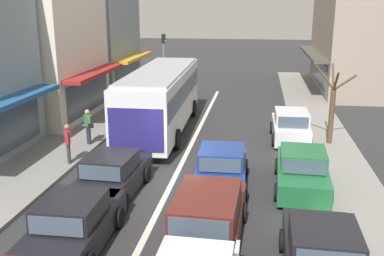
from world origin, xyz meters
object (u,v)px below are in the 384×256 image
(sedan_adjacent_lane_lead, at_px, (73,226))
(street_tree_right, at_px, (332,108))
(sedan_behind_bus_near, at_px, (112,177))
(wagon_adjacent_lane_trail, at_px, (208,219))
(parked_sedan_kerb_second, at_px, (302,171))
(pedestrian_browsing_midblock, at_px, (68,141))
(traffic_light_downstreet, at_px, (164,52))
(sedan_queue_far_back, at_px, (222,169))
(pedestrian_with_handbag_near, at_px, (88,125))
(city_bus, at_px, (161,95))
(parked_hatchback_kerb_third, at_px, (291,126))

(sedan_adjacent_lane_lead, xyz_separation_m, street_tree_right, (8.16, 10.50, 1.12))
(sedan_behind_bus_near, xyz_separation_m, wagon_adjacent_lane_trail, (3.67, -2.80, 0.08))
(parked_sedan_kerb_second, xyz_separation_m, pedestrian_browsing_midblock, (-9.18, 0.92, 0.40))
(traffic_light_downstreet, distance_m, pedestrian_browsing_midblock, 17.67)
(sedan_queue_far_back, bearing_deg, pedestrian_browsing_midblock, 169.49)
(pedestrian_with_handbag_near, bearing_deg, sedan_adjacent_lane_lead, -71.50)
(pedestrian_browsing_midblock, bearing_deg, city_bus, 65.43)
(sedan_behind_bus_near, distance_m, pedestrian_browsing_midblock, 3.62)
(street_tree_right, bearing_deg, sedan_behind_bus_near, -140.12)
(traffic_light_downstreet, bearing_deg, sedan_behind_bus_near, -83.18)
(sedan_queue_far_back, relative_size, wagon_adjacent_lane_trail, 0.93)
(sedan_queue_far_back, bearing_deg, wagon_adjacent_lane_trail, -90.36)
(wagon_adjacent_lane_trail, distance_m, parked_sedan_kerb_second, 5.20)
(sedan_adjacent_lane_lead, relative_size, pedestrian_with_handbag_near, 2.59)
(street_tree_right, bearing_deg, sedan_adjacent_lane_lead, -127.86)
(sedan_queue_far_back, xyz_separation_m, wagon_adjacent_lane_trail, (-0.03, -4.08, 0.08))
(parked_hatchback_kerb_third, bearing_deg, sedan_behind_bus_near, -131.25)
(city_bus, xyz_separation_m, traffic_light_downstreet, (-2.39, 11.84, 0.97))
(wagon_adjacent_lane_trail, xyz_separation_m, parked_sedan_kerb_second, (2.88, 4.33, -0.08))
(sedan_behind_bus_near, distance_m, wagon_adjacent_lane_trail, 4.61)
(traffic_light_downstreet, distance_m, pedestrian_with_handbag_near, 15.11)
(city_bus, distance_m, sedan_queue_far_back, 7.93)
(parked_hatchback_kerb_third, xyz_separation_m, pedestrian_with_handbag_near, (-9.27, -2.38, 0.36))
(sedan_queue_far_back, bearing_deg, street_tree_right, 50.87)
(sedan_queue_far_back, distance_m, traffic_light_downstreet, 19.83)
(parked_hatchback_kerb_third, bearing_deg, sedan_queue_far_back, -114.61)
(city_bus, xyz_separation_m, sedan_adjacent_lane_lead, (0.12, -11.78, -1.22))
(sedan_queue_far_back, distance_m, sedan_behind_bus_near, 3.91)
(sedan_adjacent_lane_lead, height_order, pedestrian_browsing_midblock, pedestrian_browsing_midblock)
(pedestrian_browsing_midblock, bearing_deg, pedestrian_with_handbag_near, 93.08)
(parked_hatchback_kerb_third, bearing_deg, parked_sedan_kerb_second, -89.51)
(sedan_adjacent_lane_lead, distance_m, street_tree_right, 13.34)
(city_bus, xyz_separation_m, parked_hatchback_kerb_third, (6.51, -0.78, -1.17))
(city_bus, bearing_deg, street_tree_right, -8.81)
(sedan_behind_bus_near, bearing_deg, sedan_adjacent_lane_lead, -88.15)
(wagon_adjacent_lane_trail, distance_m, parked_hatchback_kerb_third, 10.60)
(sedan_behind_bus_near, bearing_deg, street_tree_right, 39.88)
(sedan_adjacent_lane_lead, xyz_separation_m, pedestrian_browsing_midblock, (-2.74, 6.04, 0.40))
(parked_sedan_kerb_second, bearing_deg, sedan_behind_bus_near, -166.82)
(sedan_adjacent_lane_lead, relative_size, sedan_behind_bus_near, 0.99)
(city_bus, xyz_separation_m, street_tree_right, (8.28, -1.28, -0.10))
(wagon_adjacent_lane_trail, bearing_deg, pedestrian_with_handbag_near, 129.41)
(sedan_adjacent_lane_lead, bearing_deg, sedan_behind_bus_near, 91.85)
(parked_sedan_kerb_second, relative_size, parked_hatchback_kerb_third, 1.14)
(sedan_adjacent_lane_lead, xyz_separation_m, parked_hatchback_kerb_third, (6.39, 11.00, 0.05))
(pedestrian_with_handbag_near, relative_size, pedestrian_browsing_midblock, 1.00)
(parked_hatchback_kerb_third, bearing_deg, wagon_adjacent_lane_trail, -105.51)
(parked_sedan_kerb_second, bearing_deg, sedan_queue_far_back, -175.00)
(city_bus, distance_m, street_tree_right, 8.38)
(city_bus, relative_size, parked_sedan_kerb_second, 2.56)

